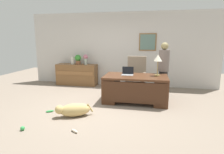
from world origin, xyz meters
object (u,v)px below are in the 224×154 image
(dog_lying, at_px, (73,110))
(dog_toy_ball, at_px, (23,128))
(dog_toy_bone, at_px, (50,111))
(person_standing, at_px, (163,69))
(laptop, at_px, (128,73))
(vase_with_flowers, at_px, (86,59))
(dog_toy_plush, at_px, (74,131))
(desk, at_px, (135,88))
(desk_lamp, at_px, (158,59))
(potted_plant, at_px, (78,59))
(credenza, at_px, (77,74))
(armchair, at_px, (136,77))
(vase_empty, at_px, (73,60))

(dog_lying, distance_m, dog_toy_ball, 1.10)
(dog_lying, bearing_deg, dog_toy_bone, 170.20)
(person_standing, bearing_deg, laptop, -149.12)
(vase_with_flowers, xyz_separation_m, dog_toy_plush, (1.05, -3.65, -0.99))
(desk, bearing_deg, dog_toy_plush, -115.44)
(dog_lying, bearing_deg, desk_lamp, 38.58)
(laptop, relative_size, dog_toy_ball, 3.81)
(laptop, distance_m, vase_with_flowers, 2.34)
(desk, relative_size, dog_toy_ball, 20.58)
(person_standing, height_order, dog_toy_bone, person_standing)
(person_standing, height_order, desk_lamp, person_standing)
(potted_plant, bearing_deg, dog_toy_ball, -84.88)
(credenza, xyz_separation_m, dog_lying, (1.10, -2.94, -0.24))
(armchair, bearing_deg, dog_toy_bone, -131.26)
(dog_lying, xyz_separation_m, dog_toy_bone, (-0.66, 0.11, -0.13))
(armchair, xyz_separation_m, desk_lamp, (0.64, -0.78, 0.68))
(armchair, distance_m, dog_toy_plush, 3.15)
(vase_with_flowers, xyz_separation_m, vase_empty, (-0.52, 0.00, -0.08))
(desk, distance_m, credenza, 2.88)
(desk_lamp, bearing_deg, person_standing, 70.89)
(dog_lying, bearing_deg, vase_with_flowers, 103.91)
(potted_plant, bearing_deg, dog_lying, -70.70)
(vase_empty, xyz_separation_m, potted_plant, (0.22, 0.00, 0.05))
(vase_empty, height_order, dog_toy_bone, vase_empty)
(desk, xyz_separation_m, desk_lamp, (0.58, 0.16, 0.79))
(laptop, relative_size, desk_lamp, 0.55)
(person_standing, relative_size, vase_with_flowers, 4.34)
(desk_lamp, bearing_deg, desk, -164.20)
(armchair, height_order, vase_with_flowers, armchair)
(person_standing, xyz_separation_m, vase_empty, (-3.31, 0.90, 0.10))
(potted_plant, relative_size, dog_toy_bone, 1.92)
(laptop, distance_m, dog_toy_bone, 2.29)
(desk, bearing_deg, credenza, 145.69)
(credenza, bearing_deg, armchair, -16.34)
(person_standing, height_order, dog_lying, person_standing)
(laptop, relative_size, potted_plant, 0.89)
(vase_with_flowers, relative_size, vase_empty, 1.28)
(desk_lamp, relative_size, dog_toy_ball, 6.93)
(person_standing, distance_m, dog_toy_plush, 3.36)
(potted_plant, bearing_deg, dog_toy_plush, -69.76)
(potted_plant, distance_m, dog_toy_plush, 4.01)
(armchair, bearing_deg, dog_toy_plush, -107.02)
(vase_with_flowers, height_order, dog_toy_ball, vase_with_flowers)
(dog_toy_bone, bearing_deg, vase_with_flowers, 91.42)
(desk_lamp, distance_m, dog_toy_ball, 3.64)
(desk_lamp, bearing_deg, armchair, 129.23)
(dog_lying, bearing_deg, potted_plant, 109.30)
(armchair, height_order, vase_empty, armchair)
(armchair, relative_size, dog_toy_plush, 6.49)
(dog_toy_bone, xyz_separation_m, dog_toy_plush, (0.98, -0.82, 0.00))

